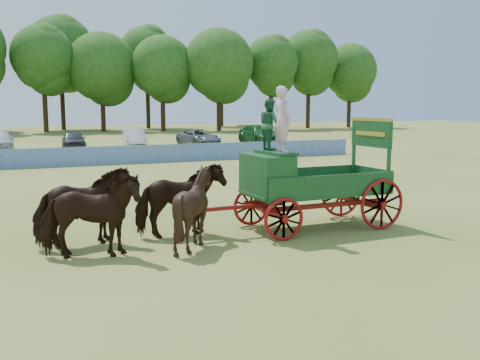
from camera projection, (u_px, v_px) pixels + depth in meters
name	position (u px, v px, depth m)	size (l,w,h in m)	color
ground	(361.00, 219.00, 15.84)	(160.00, 160.00, 0.00)	#A19448
horse_lead_left	(90.00, 216.00, 11.68)	(1.02, 2.23, 1.89)	black
horse_lead_right	(83.00, 207.00, 12.68)	(1.02, 2.23, 1.89)	black
horse_wheel_left	(194.00, 208.00, 12.64)	(1.52, 1.71, 1.89)	black
horse_wheel_right	(180.00, 200.00, 13.64)	(1.02, 2.23, 1.89)	black
farm_dray	(293.00, 172.00, 14.24)	(6.00, 2.00, 3.82)	maroon
sponsor_banner	(163.00, 153.00, 31.68)	(26.00, 0.08, 1.05)	#1E50A7
parked_cars	(57.00, 140.00, 40.57)	(38.96, 7.39, 1.65)	silver
treeline	(48.00, 58.00, 67.88)	(90.90, 24.26, 15.52)	#382314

